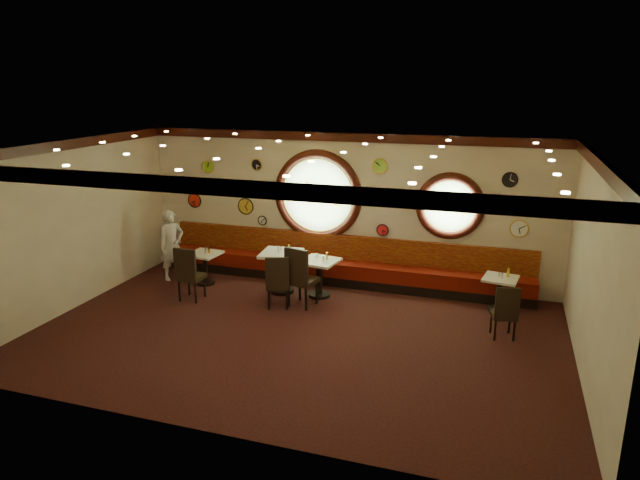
{
  "coord_description": "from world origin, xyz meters",
  "views": [
    {
      "loc": [
        3.19,
        -8.47,
        4.24
      ],
      "look_at": [
        0.17,
        0.8,
        1.5
      ],
      "focal_mm": 32.0,
      "sensor_mm": 36.0,
      "label": 1
    }
  ],
  "objects_px": {
    "condiment_b_salt": "(281,249)",
    "condiment_a_pepper": "(205,251)",
    "chair_c": "(300,273)",
    "condiment_a_bottle": "(209,249)",
    "chair_b": "(277,279)",
    "chair_d": "(505,309)",
    "table_c": "(319,274)",
    "waiter": "(172,245)",
    "condiment_c_salt": "(317,256)",
    "table_b": "(281,267)",
    "table_d": "(500,290)",
    "condiment_b_pepper": "(278,250)",
    "table_a": "(205,264)",
    "condiment_c_pepper": "(323,258)",
    "condiment_c_bottle": "(327,256)",
    "condiment_d_bottle": "(508,273)",
    "condiment_a_salt": "(205,249)",
    "chair_a": "(188,271)",
    "condiment_b_bottle": "(289,248)",
    "condiment_d_salt": "(499,274)",
    "condiment_d_pepper": "(502,275)"
  },
  "relations": [
    {
      "from": "table_a",
      "to": "condiment_a_salt",
      "type": "relative_size",
      "value": 7.04
    },
    {
      "from": "condiment_b_salt",
      "to": "condiment_c_bottle",
      "type": "relative_size",
      "value": 0.6
    },
    {
      "from": "table_b",
      "to": "chair_a",
      "type": "bearing_deg",
      "value": -146.86
    },
    {
      "from": "table_c",
      "to": "condiment_d_bottle",
      "type": "height_order",
      "value": "condiment_d_bottle"
    },
    {
      "from": "table_a",
      "to": "chair_d",
      "type": "height_order",
      "value": "chair_d"
    },
    {
      "from": "table_b",
      "to": "condiment_c_salt",
      "type": "xyz_separation_m",
      "value": [
        0.73,
        0.12,
        0.27
      ]
    },
    {
      "from": "table_b",
      "to": "condiment_a_pepper",
      "type": "relative_size",
      "value": 8.69
    },
    {
      "from": "chair_c",
      "to": "table_c",
      "type": "bearing_deg",
      "value": 87.03
    },
    {
      "from": "condiment_a_salt",
      "to": "condiment_d_pepper",
      "type": "height_order",
      "value": "condiment_a_salt"
    },
    {
      "from": "chair_c",
      "to": "condiment_a_salt",
      "type": "distance_m",
      "value": 2.5
    },
    {
      "from": "table_b",
      "to": "condiment_a_bottle",
      "type": "relative_size",
      "value": 5.73
    },
    {
      "from": "condiment_b_salt",
      "to": "condiment_a_pepper",
      "type": "distance_m",
      "value": 1.67
    },
    {
      "from": "table_c",
      "to": "condiment_a_pepper",
      "type": "xyz_separation_m",
      "value": [
        -2.51,
        -0.09,
        0.26
      ]
    },
    {
      "from": "table_a",
      "to": "table_c",
      "type": "height_order",
      "value": "table_c"
    },
    {
      "from": "condiment_b_salt",
      "to": "condiment_c_bottle",
      "type": "height_order",
      "value": "condiment_b_salt"
    },
    {
      "from": "condiment_c_salt",
      "to": "condiment_a_pepper",
      "type": "relative_size",
      "value": 0.98
    },
    {
      "from": "table_c",
      "to": "condiment_b_salt",
      "type": "relative_size",
      "value": 9.11
    },
    {
      "from": "condiment_b_salt",
      "to": "chair_d",
      "type": "bearing_deg",
      "value": -12.75
    },
    {
      "from": "condiment_d_salt",
      "to": "condiment_a_bottle",
      "type": "bearing_deg",
      "value": -176.33
    },
    {
      "from": "table_a",
      "to": "chair_d",
      "type": "distance_m",
      "value": 6.21
    },
    {
      "from": "table_a",
      "to": "table_b",
      "type": "relative_size",
      "value": 0.81
    },
    {
      "from": "condiment_c_bottle",
      "to": "waiter",
      "type": "xyz_separation_m",
      "value": [
        -3.53,
        -0.07,
        -0.07
      ]
    },
    {
      "from": "condiment_b_pepper",
      "to": "condiment_b_bottle",
      "type": "bearing_deg",
      "value": 40.81
    },
    {
      "from": "condiment_c_salt",
      "to": "condiment_c_pepper",
      "type": "xyz_separation_m",
      "value": [
        0.16,
        -0.09,
        0.0
      ]
    },
    {
      "from": "condiment_c_pepper",
      "to": "condiment_c_bottle",
      "type": "distance_m",
      "value": 0.09
    },
    {
      "from": "chair_d",
      "to": "condiment_c_pepper",
      "type": "relative_size",
      "value": 5.88
    },
    {
      "from": "condiment_b_bottle",
      "to": "condiment_d_bottle",
      "type": "height_order",
      "value": "condiment_b_bottle"
    },
    {
      "from": "chair_b",
      "to": "chair_d",
      "type": "height_order",
      "value": "chair_b"
    },
    {
      "from": "chair_a",
      "to": "condiment_a_bottle",
      "type": "xyz_separation_m",
      "value": [
        -0.1,
        1.01,
        0.14
      ]
    },
    {
      "from": "table_d",
      "to": "condiment_b_salt",
      "type": "bearing_deg",
      "value": -176.73
    },
    {
      "from": "table_c",
      "to": "condiment_b_pepper",
      "type": "distance_m",
      "value": 0.96
    },
    {
      "from": "table_c",
      "to": "condiment_d_pepper",
      "type": "xyz_separation_m",
      "value": [
        3.5,
        0.29,
        0.24
      ]
    },
    {
      "from": "chair_c",
      "to": "waiter",
      "type": "distance_m",
      "value": 3.28
    },
    {
      "from": "condiment_b_salt",
      "to": "condiment_a_pepper",
      "type": "xyz_separation_m",
      "value": [
        -1.65,
        -0.18,
        -0.16
      ]
    },
    {
      "from": "table_d",
      "to": "condiment_b_pepper",
      "type": "relative_size",
      "value": 6.49
    },
    {
      "from": "chair_d",
      "to": "condiment_a_pepper",
      "type": "xyz_separation_m",
      "value": [
        -6.1,
        0.83,
        0.2
      ]
    },
    {
      "from": "chair_a",
      "to": "condiment_d_bottle",
      "type": "distance_m",
      "value": 6.15
    },
    {
      "from": "condiment_a_pepper",
      "to": "condiment_b_pepper",
      "type": "xyz_separation_m",
      "value": [
        1.66,
        0.03,
        0.17
      ]
    },
    {
      "from": "condiment_a_salt",
      "to": "waiter",
      "type": "distance_m",
      "value": 0.81
    },
    {
      "from": "chair_b",
      "to": "condiment_b_salt",
      "type": "relative_size",
      "value": 7.38
    },
    {
      "from": "table_a",
      "to": "condiment_c_salt",
      "type": "height_order",
      "value": "condiment_c_salt"
    },
    {
      "from": "table_d",
      "to": "condiment_b_pepper",
      "type": "height_order",
      "value": "condiment_b_pepper"
    },
    {
      "from": "condiment_b_salt",
      "to": "chair_b",
      "type": "bearing_deg",
      "value": -72.27
    },
    {
      "from": "condiment_a_bottle",
      "to": "waiter",
      "type": "xyz_separation_m",
      "value": [
        -0.92,
        0.04,
        0.0
      ]
    },
    {
      "from": "table_b",
      "to": "condiment_d_bottle",
      "type": "xyz_separation_m",
      "value": [
        4.42,
        0.42,
        0.21
      ]
    },
    {
      "from": "condiment_b_salt",
      "to": "condiment_a_bottle",
      "type": "bearing_deg",
      "value": -176.34
    },
    {
      "from": "chair_c",
      "to": "condiment_a_bottle",
      "type": "xyz_separation_m",
      "value": [
        -2.29,
        0.64,
        0.09
      ]
    },
    {
      "from": "table_c",
      "to": "condiment_c_salt",
      "type": "height_order",
      "value": "condiment_c_salt"
    },
    {
      "from": "table_a",
      "to": "condiment_c_pepper",
      "type": "distance_m",
      "value": 2.67
    },
    {
      "from": "chair_c",
      "to": "chair_d",
      "type": "bearing_deg",
      "value": 8.57
    }
  ]
}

